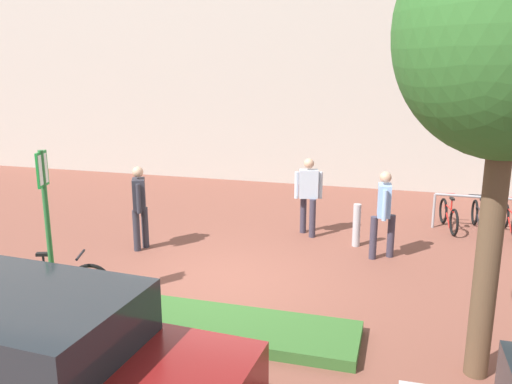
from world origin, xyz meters
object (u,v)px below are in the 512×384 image
bike_rack_cluster (495,218)px  car_maroon_wagon (30,368)px  parking_sign_post (46,207)px  bollard_steel (357,225)px  person_shirt_blue (308,192)px  bike_at_sign (58,283)px  person_suited_dark (139,202)px  person_shirt_white (384,209)px

bike_rack_cluster → car_maroon_wagon: (-5.47, -8.48, 0.41)m
bike_rack_cluster → parking_sign_post: bearing=-140.1°
bollard_steel → person_shirt_blue: person_shirt_blue is taller
bike_at_sign → bollard_steel: 5.86m
person_suited_dark → car_maroon_wagon: (1.63, -5.32, -0.23)m
person_shirt_white → person_shirt_blue: (-1.65, 1.01, 0.00)m
bike_at_sign → person_shirt_white: (4.79, 3.48, 0.63)m
bike_at_sign → person_shirt_blue: person_shirt_blue is taller
person_shirt_white → car_maroon_wagon: person_shirt_white is taller
bollard_steel → person_suited_dark: size_ratio=0.52×
bike_at_sign → person_suited_dark: (0.04, 2.65, 0.63)m
parking_sign_post → person_shirt_blue: 5.62m
parking_sign_post → bike_rack_cluster: 9.36m
parking_sign_post → person_suited_dark: 2.86m
bike_at_sign → person_shirt_blue: size_ratio=0.94×
bollard_steel → person_shirt_white: (0.54, -0.56, 0.53)m
bike_rack_cluster → person_shirt_blue: size_ratio=1.55×
bollard_steel → person_shirt_blue: bearing=157.5°
bike_rack_cluster → bollard_steel: bearing=-148.5°
bollard_steel → person_shirt_white: person_shirt_white is taller
person_shirt_blue → person_shirt_white: bearing=-31.6°
bike_at_sign → person_shirt_blue: bearing=55.1°
bollard_steel → person_shirt_blue: (-1.11, 0.46, 0.53)m
bollard_steel → car_maroon_wagon: bearing=-111.0°
person_shirt_white → car_maroon_wagon: bearing=-116.9°
person_suited_dark → bike_at_sign: bearing=-90.8°
parking_sign_post → bike_rack_cluster: bearing=39.9°
person_suited_dark → bollard_steel: bearing=18.2°
car_maroon_wagon → bike_rack_cluster: bearing=57.2°
parking_sign_post → bike_at_sign: parking_sign_post is taller
bollard_steel → person_suited_dark: person_suited_dark is taller
bollard_steel → person_shirt_blue: size_ratio=0.52×
parking_sign_post → person_suited_dark: size_ratio=1.44×
bollard_steel → car_maroon_wagon: 7.20m
parking_sign_post → person_suited_dark: (0.01, 2.79, -0.63)m
bollard_steel → bike_at_sign: bearing=-136.4°
car_maroon_wagon → person_shirt_white: bearing=63.1°
bollard_steel → person_shirt_white: bearing=-45.6°
person_shirt_white → person_shirt_blue: bearing=148.4°
bike_rack_cluster → person_suited_dark: size_ratio=1.55×
person_shirt_blue → car_maroon_wagon: size_ratio=0.39×
parking_sign_post → car_maroon_wagon: size_ratio=0.56×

